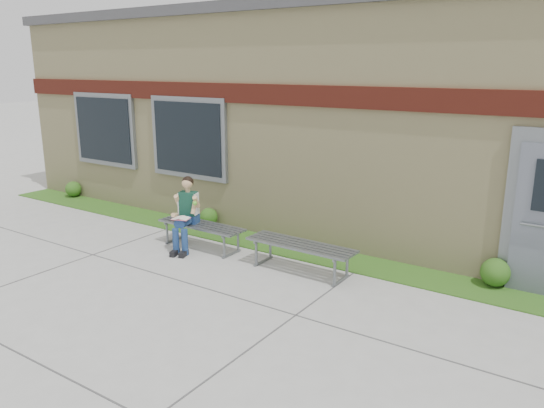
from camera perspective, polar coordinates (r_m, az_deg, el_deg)
The scene contains 9 objects.
ground at distance 7.08m, azimuth -6.67°, elevation -11.30°, with size 80.00×80.00×0.00m, color #9E9E99.
grass_strip at distance 9.04m, azimuth 4.09°, elevation -5.26°, with size 16.00×0.80×0.02m, color #164813.
school_building at distance 11.61m, azimuth 12.75°, elevation 9.47°, with size 16.20×6.22×4.20m.
bench_left at distance 9.28m, azimuth -7.60°, elevation -2.74°, with size 1.66×0.49×0.43m.
bench_right at distance 8.14m, azimuth 3.08°, elevation -4.98°, with size 1.76×0.52×0.45m.
girl at distance 9.17m, azimuth -9.24°, elevation -0.87°, with size 0.55×0.78×1.26m.
shrub_west at distance 13.61m, azimuth -20.59°, elevation 1.52°, with size 0.37×0.37×0.37m, color #164813.
shrub_mid at distance 10.53m, azimuth -6.82°, elevation -1.37°, with size 0.35×0.35×0.35m, color #164813.
shrub_east at distance 8.27m, azimuth 22.89°, elevation -6.79°, with size 0.41×0.41×0.41m, color #164813.
Camera 1 is at (4.19, -4.80, 3.09)m, focal length 35.00 mm.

